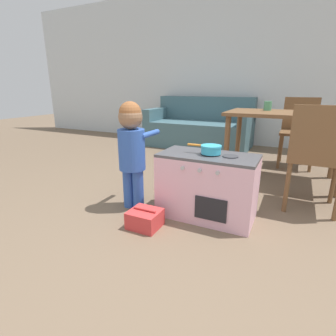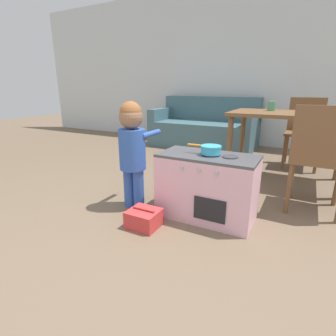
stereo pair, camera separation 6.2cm
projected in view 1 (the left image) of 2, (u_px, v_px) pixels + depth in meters
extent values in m
plane|color=brown|center=(149.00, 308.00, 1.20)|extent=(16.00, 16.00, 0.00)
cube|color=silver|center=(270.00, 66.00, 4.19)|extent=(10.00, 0.06, 2.60)
cube|color=#EAB2C6|center=(207.00, 187.00, 2.01)|extent=(0.72, 0.36, 0.48)
cube|color=#4C4C51|center=(208.00, 156.00, 1.93)|extent=(0.72, 0.36, 0.02)
cylinder|color=#38383D|center=(211.00, 154.00, 1.92)|extent=(0.11, 0.11, 0.01)
cylinder|color=#38383D|center=(230.00, 156.00, 1.86)|extent=(0.11, 0.11, 0.01)
cube|color=black|center=(210.00, 209.00, 1.83)|extent=(0.23, 0.01, 0.17)
cylinder|color=#B2B2B7|center=(183.00, 168.00, 1.84)|extent=(0.03, 0.01, 0.03)
cylinder|color=#B2B2B7|center=(200.00, 170.00, 1.79)|extent=(0.03, 0.01, 0.03)
cylinder|color=#B2B2B7|center=(218.00, 173.00, 1.74)|extent=(0.03, 0.01, 0.03)
cylinder|color=#38B2D6|center=(211.00, 149.00, 1.91)|extent=(0.15, 0.15, 0.06)
cylinder|color=#38B2D6|center=(211.00, 146.00, 1.90)|extent=(0.15, 0.15, 0.01)
cylinder|color=orange|center=(195.00, 145.00, 1.96)|extent=(0.11, 0.02, 0.02)
cylinder|color=#335BB7|center=(129.00, 188.00, 2.19)|extent=(0.09, 0.09, 0.34)
cylinder|color=#335BB7|center=(138.00, 189.00, 2.15)|extent=(0.09, 0.09, 0.34)
cylinder|color=#335BB7|center=(132.00, 150.00, 2.08)|extent=(0.21, 0.21, 0.32)
sphere|color=#936B4C|center=(130.00, 117.00, 2.00)|extent=(0.19, 0.19, 0.19)
sphere|color=#995B33|center=(130.00, 113.00, 1.99)|extent=(0.17, 0.17, 0.17)
cylinder|color=#335BB7|center=(130.00, 132.00, 2.19)|extent=(0.04, 0.25, 0.04)
cylinder|color=#335BB7|center=(150.00, 134.00, 2.11)|extent=(0.04, 0.25, 0.04)
cube|color=#D13838|center=(145.00, 219.00, 1.89)|extent=(0.22, 0.20, 0.13)
cylinder|color=#D13838|center=(145.00, 210.00, 1.87)|extent=(0.18, 0.02, 0.02)
cube|color=brown|center=(286.00, 114.00, 2.70)|extent=(1.17, 0.71, 0.03)
cylinder|color=brown|center=(226.00, 149.00, 2.77)|extent=(0.06, 0.06, 0.70)
cylinder|color=brown|center=(238.00, 140.00, 3.28)|extent=(0.06, 0.06, 0.70)
cylinder|color=brown|center=(335.00, 148.00, 2.84)|extent=(0.06, 0.06, 0.70)
cube|color=brown|center=(316.00, 158.00, 2.10)|extent=(0.41, 0.41, 0.03)
cube|color=brown|center=(322.00, 134.00, 1.87)|extent=(0.41, 0.02, 0.41)
cylinder|color=brown|center=(287.00, 187.00, 2.09)|extent=(0.04, 0.04, 0.42)
cylinder|color=brown|center=(289.00, 175.00, 2.39)|extent=(0.04, 0.04, 0.42)
cylinder|color=brown|center=(334.00, 181.00, 2.25)|extent=(0.04, 0.04, 0.42)
cube|color=brown|center=(298.00, 133.00, 3.25)|extent=(0.41, 0.41, 0.03)
cube|color=brown|center=(301.00, 114.00, 3.36)|extent=(0.41, 0.02, 0.41)
cylinder|color=brown|center=(279.00, 152.00, 3.24)|extent=(0.04, 0.04, 0.42)
cylinder|color=brown|center=(312.00, 155.00, 3.09)|extent=(0.04, 0.04, 0.42)
cylinder|color=brown|center=(281.00, 147.00, 3.54)|extent=(0.04, 0.04, 0.42)
cylinder|color=brown|center=(311.00, 149.00, 3.40)|extent=(0.04, 0.04, 0.42)
cube|color=#426670|center=(199.00, 134.00, 4.49)|extent=(1.71, 0.87, 0.42)
cube|color=#426670|center=(206.00, 108.00, 4.65)|extent=(1.71, 0.20, 0.40)
cube|color=#426670|center=(158.00, 114.00, 4.73)|extent=(0.14, 0.87, 0.20)
cube|color=#426670|center=(247.00, 118.00, 4.07)|extent=(0.14, 0.87, 0.20)
cylinder|color=#478E66|center=(268.00, 106.00, 2.87)|extent=(0.08, 0.08, 0.10)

